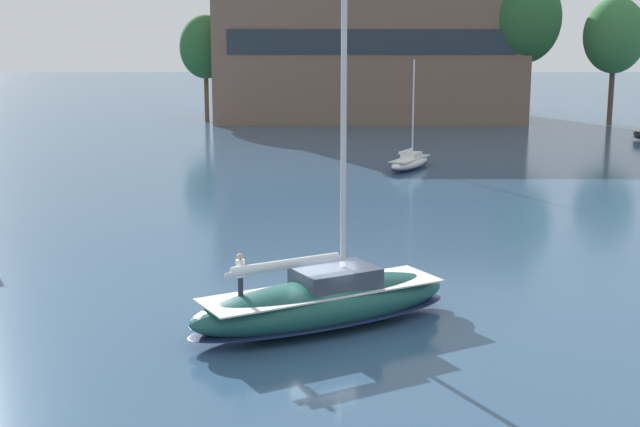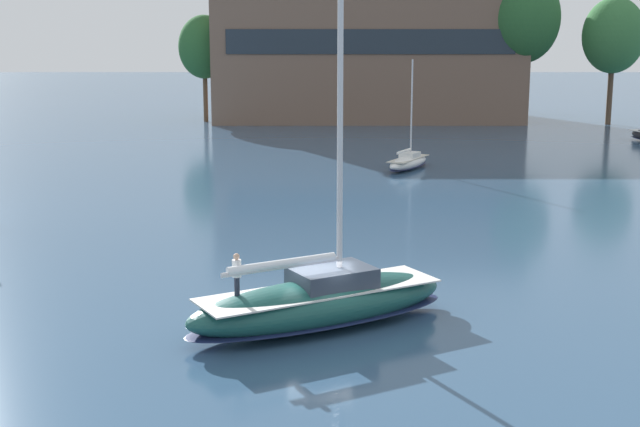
{
  "view_description": "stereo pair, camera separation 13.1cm",
  "coord_description": "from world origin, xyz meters",
  "px_view_note": "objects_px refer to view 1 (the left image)",
  "views": [
    {
      "loc": [
        -0.12,
        -32.74,
        11.31
      ],
      "look_at": [
        0.0,
        3.0,
        3.83
      ],
      "focal_mm": 50.0,
      "sensor_mm": 36.0,
      "label": 1
    },
    {
      "loc": [
        0.01,
        -32.74,
        11.31
      ],
      "look_at": [
        0.0,
        3.0,
        3.83
      ],
      "focal_mm": 50.0,
      "sensor_mm": 36.0,
      "label": 2
    }
  ],
  "objects_px": {
    "tree_shore_right": "(522,19)",
    "tree_shore_left": "(202,47)",
    "sailboat_main": "(321,301)",
    "tree_shore_center": "(611,36)",
    "sailboat_moored_outer_mooring": "(407,162)"
  },
  "relations": [
    {
      "from": "tree_shore_right",
      "to": "sailboat_moored_outer_mooring",
      "type": "relative_size",
      "value": 2.0
    },
    {
      "from": "sailboat_main",
      "to": "tree_shore_right",
      "type": "bearing_deg",
      "value": 72.12
    },
    {
      "from": "sailboat_moored_outer_mooring",
      "to": "tree_shore_left",
      "type": "bearing_deg",
      "value": 119.43
    },
    {
      "from": "tree_shore_right",
      "to": "sailboat_main",
      "type": "relative_size",
      "value": 1.16
    },
    {
      "from": "tree_shore_left",
      "to": "tree_shore_right",
      "type": "height_order",
      "value": "tree_shore_right"
    },
    {
      "from": "tree_shore_left",
      "to": "tree_shore_right",
      "type": "relative_size",
      "value": 0.73
    },
    {
      "from": "sailboat_moored_outer_mooring",
      "to": "tree_shore_right",
      "type": "bearing_deg",
      "value": 64.5
    },
    {
      "from": "tree_shore_center",
      "to": "tree_shore_right",
      "type": "height_order",
      "value": "tree_shore_right"
    },
    {
      "from": "tree_shore_left",
      "to": "sailboat_main",
      "type": "xyz_separation_m",
      "value": [
        14.01,
        -76.61,
        -7.95
      ]
    },
    {
      "from": "tree_shore_center",
      "to": "sailboat_main",
      "type": "bearing_deg",
      "value": -115.12
    },
    {
      "from": "tree_shore_center",
      "to": "sailboat_moored_outer_mooring",
      "type": "distance_m",
      "value": 44.64
    },
    {
      "from": "tree_shore_right",
      "to": "sailboat_main",
      "type": "height_order",
      "value": "tree_shore_right"
    },
    {
      "from": "tree_shore_center",
      "to": "tree_shore_right",
      "type": "bearing_deg",
      "value": 174.93
    },
    {
      "from": "tree_shore_center",
      "to": "sailboat_main",
      "type": "distance_m",
      "value": 81.32
    },
    {
      "from": "tree_shore_right",
      "to": "tree_shore_left",
      "type": "bearing_deg",
      "value": 176.15
    }
  ]
}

